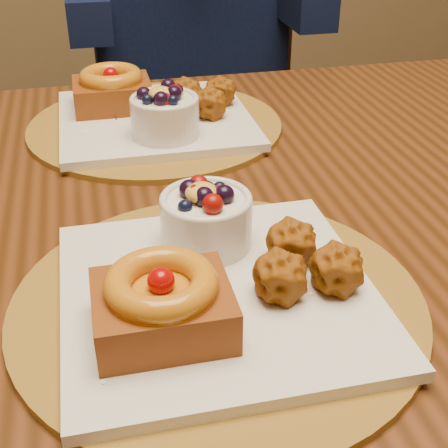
{
  "coord_description": "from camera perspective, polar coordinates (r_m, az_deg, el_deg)",
  "views": [
    {
      "loc": [
        -0.19,
        -0.68,
        1.12
      ],
      "look_at": [
        -0.08,
        -0.19,
        0.81
      ],
      "focal_mm": 50.0,
      "sensor_mm": 36.0,
      "label": 1
    }
  ],
  "objects": [
    {
      "name": "dining_table",
      "position": [
        0.8,
        -3.91,
        -2.21
      ],
      "size": [
        1.6,
        0.9,
        0.76
      ],
      "color": "#341B09",
      "rests_on": "ground"
    },
    {
      "name": "place_setting_far",
      "position": [
        0.94,
        -6.52,
        10.12
      ],
      "size": [
        0.38,
        0.38,
        0.09
      ],
      "color": "brown",
      "rests_on": "dining_table"
    },
    {
      "name": "chair_far",
      "position": [
        1.6,
        -0.93,
        9.01
      ],
      "size": [
        0.47,
        0.47,
        0.93
      ],
      "rotation": [
        0.0,
        0.0,
        -0.05
      ],
      "color": "black",
      "rests_on": "ground"
    },
    {
      "name": "place_setting_near",
      "position": [
        0.57,
        -0.97,
        -5.14
      ],
      "size": [
        0.38,
        0.38,
        0.09
      ],
      "color": "brown",
      "rests_on": "dining_table"
    }
  ]
}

